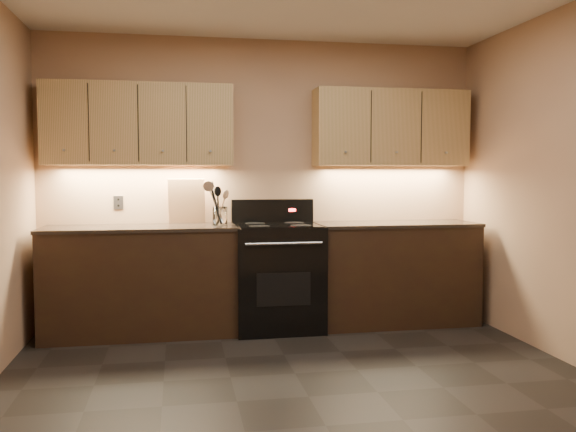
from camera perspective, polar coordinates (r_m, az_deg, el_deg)
name	(u,v)px	position (r m, az deg, el deg)	size (l,w,h in m)	color
floor	(309,397)	(3.93, 1.94, -16.54)	(4.00, 4.00, 0.00)	black
wall_back	(263,182)	(5.65, -2.34, 3.20)	(4.00, 0.04, 2.60)	tan
counter_left	(141,280)	(5.38, -13.61, -5.88)	(1.62, 0.62, 0.93)	black
counter_right	(395,273)	(5.72, 9.95, -5.24)	(1.46, 0.62, 0.93)	black
stove	(277,275)	(5.42, -1.01, -5.55)	(0.76, 0.68, 1.14)	black
upper_cab_left	(139,125)	(5.47, -13.75, 8.31)	(1.60, 0.30, 0.70)	tan
upper_cab_right	(391,128)	(5.80, 9.59, 8.11)	(1.44, 0.30, 0.70)	tan
outlet_plate	(118,203)	(5.62, -15.58, 1.22)	(0.09, 0.01, 0.12)	#B2B5BA
utensil_crock	(220,217)	(5.34, -6.38, -0.05)	(0.16, 0.16, 0.16)	white
cutting_board	(187,201)	(5.54, -9.46, 1.38)	(0.33, 0.02, 0.41)	tan
wooden_spoon	(217,206)	(5.31, -6.70, 0.90)	(0.06, 0.06, 0.30)	tan
black_spoon	(218,205)	(5.34, -6.52, 1.01)	(0.06, 0.06, 0.31)	black
black_turner	(221,202)	(5.30, -6.31, 1.32)	(0.08, 0.08, 0.37)	black
steel_spatula	(222,201)	(5.33, -6.16, 1.39)	(0.08, 0.08, 0.38)	silver
steel_skimmer	(222,202)	(5.31, -6.17, 1.29)	(0.09, 0.09, 0.37)	silver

